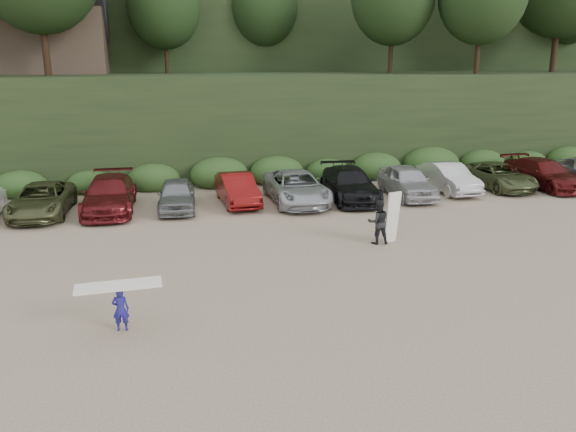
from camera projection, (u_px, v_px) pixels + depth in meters
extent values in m
plane|color=tan|center=(331.00, 276.00, 18.60)|extent=(120.00, 120.00, 0.00)
cube|color=black|center=(233.00, 118.00, 38.37)|extent=(80.00, 14.00, 6.00)
cube|color=black|center=(205.00, 47.00, 53.86)|extent=(90.00, 30.00, 16.00)
cube|color=#2B491E|center=(244.00, 174.00, 31.88)|extent=(46.20, 2.00, 1.20)
cube|color=brown|center=(42.00, 42.00, 36.17)|extent=(8.00, 6.00, 4.00)
imported|color=#4D522F|center=(42.00, 200.00, 25.67)|extent=(2.62, 5.29, 1.44)
imported|color=maroon|center=(109.00, 194.00, 26.31)|extent=(2.47, 5.66, 1.62)
imported|color=gray|center=(177.00, 195.00, 26.59)|extent=(2.00, 4.38, 1.45)
imported|color=maroon|center=(237.00, 189.00, 27.68)|extent=(1.80, 4.59, 1.49)
imported|color=#ADAFB4|center=(297.00, 187.00, 27.87)|extent=(2.66, 5.65, 1.56)
imported|color=black|center=(350.00, 184.00, 28.50)|extent=(2.66, 5.66, 1.60)
imported|color=#B5B4B9|center=(407.00, 181.00, 29.04)|extent=(2.16, 4.88, 1.63)
imported|color=silver|center=(448.00, 178.00, 30.24)|extent=(1.68, 4.65, 1.53)
imported|color=#4D5933|center=(497.00, 176.00, 31.03)|extent=(2.65, 5.15, 1.39)
imported|color=#541314|center=(544.00, 174.00, 31.18)|extent=(2.55, 5.52, 1.56)
imported|color=navy|center=(121.00, 309.00, 14.75)|extent=(0.46, 0.33, 1.20)
cube|color=white|center=(119.00, 286.00, 14.56)|extent=(2.22, 0.71, 0.09)
imported|color=black|center=(378.00, 222.00, 21.66)|extent=(0.89, 0.72, 1.74)
cube|color=white|center=(392.00, 217.00, 21.70)|extent=(0.63, 0.44, 2.05)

